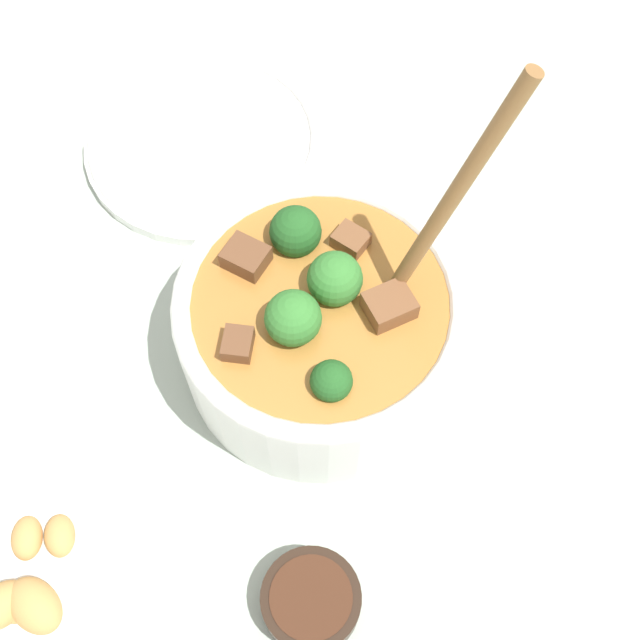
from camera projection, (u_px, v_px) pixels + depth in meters
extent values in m
plane|color=#ADBCAD|center=(320.00, 355.00, 0.71)|extent=(4.00, 4.00, 0.00)
cylinder|color=white|center=(320.00, 331.00, 0.67)|extent=(0.23, 0.23, 0.09)
torus|color=white|center=(320.00, 303.00, 0.62)|extent=(0.23, 0.23, 0.02)
cylinder|color=#B27533|center=(320.00, 320.00, 0.65)|extent=(0.21, 0.21, 0.06)
sphere|color=#387F33|center=(291.00, 317.00, 0.60)|extent=(0.04, 0.04, 0.04)
cylinder|color=#6B9956|center=(292.00, 336.00, 0.63)|extent=(0.02, 0.02, 0.02)
sphere|color=#235B23|center=(295.00, 231.00, 0.64)|extent=(0.04, 0.04, 0.04)
cylinder|color=#6B9956|center=(296.00, 252.00, 0.67)|extent=(0.01, 0.01, 0.02)
sphere|color=#387F33|center=(333.00, 277.00, 0.62)|extent=(0.04, 0.04, 0.04)
cylinder|color=#6B9956|center=(332.00, 297.00, 0.65)|extent=(0.02, 0.02, 0.02)
sphere|color=#235B23|center=(331.00, 381.00, 0.58)|extent=(0.03, 0.03, 0.03)
cylinder|color=#6B9956|center=(331.00, 393.00, 0.60)|extent=(0.01, 0.01, 0.01)
cube|color=brown|center=(351.00, 242.00, 0.64)|extent=(0.02, 0.03, 0.02)
cube|color=brown|center=(389.00, 308.00, 0.61)|extent=(0.04, 0.04, 0.03)
cube|color=brown|center=(246.00, 260.00, 0.64)|extent=(0.03, 0.04, 0.02)
cube|color=brown|center=(238.00, 345.00, 0.60)|extent=(0.03, 0.03, 0.02)
ellipsoid|color=olive|center=(391.00, 292.00, 0.63)|extent=(0.04, 0.03, 0.01)
cylinder|color=olive|center=(451.00, 201.00, 0.54)|extent=(0.07, 0.05, 0.23)
cylinder|color=black|center=(311.00, 601.00, 0.60)|extent=(0.07, 0.07, 0.03)
cylinder|color=#472819|center=(311.00, 598.00, 0.59)|extent=(0.06, 0.06, 0.01)
cylinder|color=white|center=(206.00, 143.00, 0.81)|extent=(0.24, 0.24, 0.01)
torus|color=white|center=(205.00, 139.00, 0.81)|extent=(0.24, 0.24, 0.01)
cylinder|color=white|center=(24.00, 607.00, 0.60)|extent=(0.25, 0.25, 0.01)
ellipsoid|color=tan|center=(60.00, 536.00, 0.61)|extent=(0.04, 0.04, 0.02)
ellipsoid|color=tan|center=(27.00, 538.00, 0.61)|extent=(0.04, 0.04, 0.02)
ellipsoid|color=tan|center=(24.00, 604.00, 0.59)|extent=(0.04, 0.03, 0.02)
ellipsoid|color=tan|center=(35.00, 605.00, 0.58)|extent=(0.03, 0.05, 0.03)
ellipsoid|color=tan|center=(0.00, 606.00, 0.58)|extent=(0.05, 0.04, 0.03)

